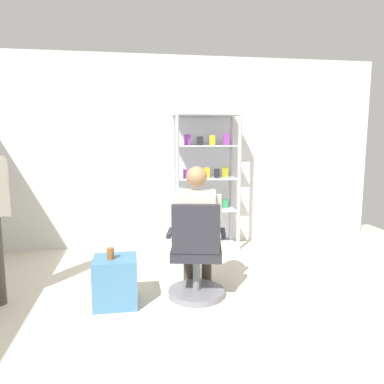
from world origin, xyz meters
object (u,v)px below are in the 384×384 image
Objects in this scene: office_chair at (196,259)px; storage_crate at (116,281)px; display_cabinet_main at (205,180)px; tea_glass at (111,253)px; seated_shopkeeper at (197,223)px.

office_chair is 2.10× the size of storage_crate.
tea_glass is (-1.22, -1.75, -0.45)m from display_cabinet_main.
display_cabinet_main reaches higher than office_chair.
tea_glass is (-0.81, -0.05, 0.12)m from office_chair.
tea_glass is at bearing -124.92° from display_cabinet_main.
seated_shopkeeper is 12.14× the size of tea_glass.
seated_shopkeeper is 0.89m from tea_glass.
office_chair is 0.36m from seated_shopkeeper.
storage_crate is at bearing -178.53° from office_chair.
display_cabinet_main is 1.61m from seated_shopkeeper.
office_chair is at bearing 1.47° from storage_crate.
storage_crate is (-0.77, -0.02, -0.17)m from office_chair.
seated_shopkeeper is at bearing -104.04° from display_cabinet_main.
display_cabinet_main is at bearing 75.96° from seated_shopkeeper.
storage_crate is at bearing -124.57° from display_cabinet_main.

